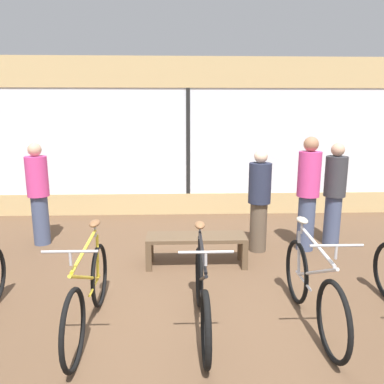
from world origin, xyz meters
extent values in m
plane|color=brown|center=(0.00, 0.00, 0.00)|extent=(24.00, 24.00, 0.00)
cube|color=tan|center=(0.00, 4.10, 0.23)|extent=(12.00, 0.08, 0.45)
cube|color=white|center=(0.00, 4.10, 1.52)|extent=(12.00, 0.04, 2.15)
cube|color=tan|center=(0.00, 4.10, 2.90)|extent=(12.00, 0.08, 0.60)
cube|color=black|center=(0.00, 4.07, 1.52)|extent=(0.08, 0.02, 2.15)
torus|color=black|center=(-1.10, 0.31, 0.35)|extent=(0.04, 0.70, 0.70)
torus|color=black|center=(-1.10, -0.75, 0.35)|extent=(0.04, 0.70, 0.70)
cylinder|color=gold|center=(-1.10, -0.26, 0.59)|extent=(0.03, 1.00, 0.51)
cylinder|color=gold|center=(-1.10, 0.27, 0.59)|extent=(0.03, 0.11, 0.49)
cylinder|color=gold|center=(-1.10, -0.23, 0.86)|extent=(0.03, 0.93, 0.10)
cylinder|color=gold|center=(-1.10, 0.07, 0.35)|extent=(0.03, 0.48, 0.03)
cylinder|color=#B2B2B7|center=(-1.10, 0.23, 0.90)|extent=(0.02, 0.02, 0.14)
ellipsoid|color=brown|center=(-1.10, 0.23, 0.98)|extent=(0.11, 0.22, 0.06)
cylinder|color=#B2B2B7|center=(-1.10, -0.69, 0.96)|extent=(0.02, 0.02, 0.12)
cylinder|color=#ADADB2|center=(-1.10, -0.69, 1.02)|extent=(0.46, 0.02, 0.02)
torus|color=black|center=(0.02, 0.27, 0.33)|extent=(0.06, 0.66, 0.66)
torus|color=black|center=(0.02, -0.75, 0.33)|extent=(0.06, 0.66, 0.66)
cylinder|color=black|center=(0.02, -0.28, 0.57)|extent=(0.03, 0.96, 0.51)
cylinder|color=black|center=(0.02, 0.23, 0.57)|extent=(0.03, 0.11, 0.49)
cylinder|color=black|center=(0.02, -0.25, 0.84)|extent=(0.03, 0.89, 0.10)
cylinder|color=black|center=(0.02, 0.04, 0.33)|extent=(0.03, 0.46, 0.03)
cylinder|color=#B2B2B7|center=(0.02, 0.19, 0.88)|extent=(0.02, 0.02, 0.14)
ellipsoid|color=brown|center=(0.02, 0.19, 0.96)|extent=(0.11, 0.22, 0.06)
cylinder|color=#B2B2B7|center=(0.02, -0.69, 0.94)|extent=(0.02, 0.02, 0.12)
cylinder|color=#ADADB2|center=(0.02, -0.69, 1.00)|extent=(0.46, 0.02, 0.02)
torus|color=black|center=(1.13, 0.32, 0.36)|extent=(0.05, 0.72, 0.72)
torus|color=black|center=(1.13, -0.71, 0.36)|extent=(0.05, 0.72, 0.72)
cylinder|color=#BCBCC1|center=(1.13, -0.24, 0.60)|extent=(0.03, 0.96, 0.51)
cylinder|color=#BCBCC1|center=(1.13, 0.28, 0.60)|extent=(0.03, 0.11, 0.49)
cylinder|color=#BCBCC1|center=(1.13, -0.21, 0.87)|extent=(0.03, 0.89, 0.10)
cylinder|color=#BCBCC1|center=(1.13, 0.08, 0.36)|extent=(0.03, 0.46, 0.03)
cylinder|color=#B2B2B7|center=(1.13, 0.24, 0.91)|extent=(0.02, 0.02, 0.14)
ellipsoid|color=#B2A893|center=(1.13, 0.24, 0.99)|extent=(0.11, 0.22, 0.06)
cylinder|color=#B2B2B7|center=(1.13, -0.65, 0.97)|extent=(0.02, 0.02, 0.12)
cylinder|color=#ADADB2|center=(1.13, -0.65, 1.03)|extent=(0.46, 0.02, 0.02)
cube|color=brown|center=(0.04, 1.38, 0.41)|extent=(1.40, 0.44, 0.05)
cube|color=brown|center=(-0.62, 1.20, 0.19)|extent=(0.08, 0.08, 0.39)
cube|color=brown|center=(0.70, 1.20, 0.19)|extent=(0.08, 0.08, 0.39)
cube|color=brown|center=(-0.62, 1.56, 0.19)|extent=(0.08, 0.08, 0.39)
cube|color=brown|center=(0.70, 1.56, 0.19)|extent=(0.08, 0.08, 0.39)
cylinder|color=#424C6B|center=(-2.46, 2.34, 0.40)|extent=(0.33, 0.33, 0.81)
cylinder|color=#D13D84|center=(-2.46, 2.34, 1.13)|extent=(0.43, 0.43, 0.64)
sphere|color=tan|center=(-2.46, 2.34, 1.55)|extent=(0.21, 0.21, 0.21)
cube|color=#38383D|center=(-2.53, 2.57, 1.16)|extent=(0.27, 0.21, 0.36)
cylinder|color=brown|center=(1.03, 1.91, 0.39)|extent=(0.30, 0.30, 0.77)
cylinder|color=#23283D|center=(1.03, 1.91, 1.08)|extent=(0.40, 0.40, 0.61)
sphere|color=beige|center=(1.03, 1.91, 1.48)|extent=(0.20, 0.20, 0.20)
cylinder|color=#424C6B|center=(2.30, 2.16, 0.40)|extent=(0.28, 0.28, 0.81)
cylinder|color=#333338|center=(2.30, 2.16, 1.13)|extent=(0.37, 0.37, 0.64)
sphere|color=tan|center=(2.30, 2.16, 1.55)|extent=(0.21, 0.21, 0.21)
cylinder|color=#424C6B|center=(1.78, 1.93, 0.43)|extent=(0.35, 0.35, 0.87)
cylinder|color=#D13D84|center=(1.78, 1.93, 1.21)|extent=(0.45, 0.45, 0.69)
sphere|color=#9E7051|center=(1.78, 1.93, 1.66)|extent=(0.22, 0.22, 0.22)
camera|label=1|loc=(-0.20, -3.61, 2.14)|focal=35.00mm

